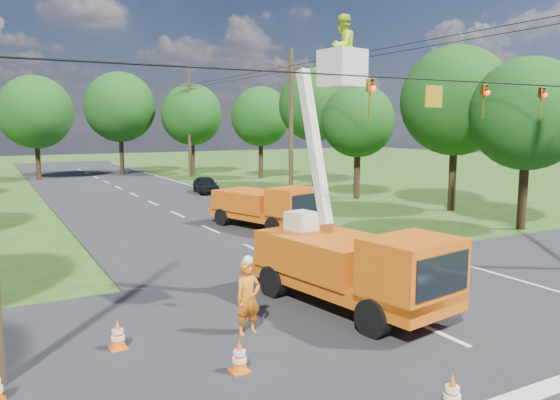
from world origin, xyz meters
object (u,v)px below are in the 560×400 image
traffic_cone_7 (282,213)px  tree_right_d (315,105)px  traffic_cone_5 (118,335)px  tree_far_c (192,115)px  pole_right_mid (291,124)px  tree_far_b (120,107)px  second_truck (265,206)px  tree_right_a (528,114)px  traffic_cone_8 (338,246)px  tree_right_e (261,117)px  pole_right_far (189,124)px  tree_right_b (456,101)px  traffic_cone_0 (452,393)px  tree_far_a (35,112)px  tree_right_c (358,121)px  ground_worker (248,298)px  traffic_cone_2 (314,248)px  traffic_cone_3 (319,230)px  bucket_truck (352,249)px  distant_car (206,185)px  traffic_cone_4 (239,356)px

traffic_cone_7 → tree_right_d: bearing=51.8°
traffic_cone_5 → tree_right_d: tree_right_d is taller
traffic_cone_7 → tree_far_c: tree_far_c is taller
pole_right_mid → tree_far_b: 25.65m
second_truck → traffic_cone_5: second_truck is taller
tree_right_a → tree_right_d: 21.07m
traffic_cone_5 → traffic_cone_8: (9.57, 5.09, 0.00)m
tree_right_e → pole_right_far: bearing=136.7°
pole_right_far → tree_right_b: size_ratio=1.04×
tree_right_b → traffic_cone_0: bearing=-135.9°
tree_right_a → tree_far_a: tree_far_a is taller
traffic_cone_8 → tree_right_e: size_ratio=0.08×
tree_far_b → tree_right_c: bearing=-68.6°
ground_worker → traffic_cone_2: (5.62, 5.89, -0.55)m
traffic_cone_7 → tree_right_e: 23.71m
second_truck → traffic_cone_5: (-9.59, -11.39, -0.77)m
traffic_cone_5 → tree_right_d: size_ratio=0.07×
traffic_cone_0 → traffic_cone_2: 11.62m
traffic_cone_3 → tree_right_d: tree_right_d is taller
ground_worker → pole_right_far: 42.02m
second_truck → tree_far_a: bearing=86.6°
second_truck → tree_right_d: (12.27, 14.90, 5.55)m
ground_worker → tree_right_a: (17.57, 5.87, 4.65)m
bucket_truck → tree_right_d: (15.55, 26.52, 4.98)m
traffic_cone_7 → tree_far_a: size_ratio=0.07×
distant_car → tree_right_a: (8.50, -20.60, 4.93)m
distant_car → traffic_cone_5: distant_car is taller
traffic_cone_2 → traffic_cone_5: size_ratio=1.00×
distant_car → tree_right_d: 11.52m
second_truck → tree_right_b: bearing=-17.6°
traffic_cone_7 → traffic_cone_8: size_ratio=1.00×
second_truck → tree_right_c: tree_right_c is taller
tree_right_d → pole_right_far: bearing=115.9°
bucket_truck → tree_far_a: 42.97m
tree_far_a → tree_right_b: bearing=-57.2°
traffic_cone_0 → tree_right_c: size_ratio=0.09×
traffic_cone_8 → tree_far_a: (-7.51, 37.20, 5.83)m
traffic_cone_0 → tree_right_a: tree_right_a is taller
distant_car → pole_right_mid: (3.50, -6.60, 4.47)m
tree_right_b → tree_right_e: size_ratio=1.12×
second_truck → traffic_cone_8: bearing=-107.4°
traffic_cone_3 → tree_far_b: 36.68m
pole_right_mid → tree_right_d: size_ratio=1.03×
traffic_cone_4 → tree_right_d: tree_right_d is taller
tree_right_d → tree_far_c: tree_right_d is taller
traffic_cone_3 → tree_right_b: (11.40, 3.10, 6.08)m
traffic_cone_3 → tree_right_e: (10.20, 26.10, 5.45)m
distant_car → tree_right_b: tree_right_b is taller
tree_right_d → tree_far_c: size_ratio=1.06×
traffic_cone_2 → tree_far_b: size_ratio=0.07×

